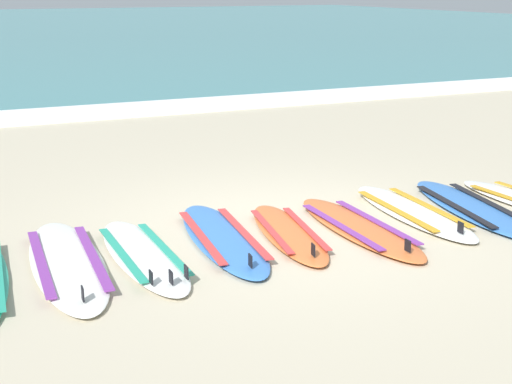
{
  "coord_description": "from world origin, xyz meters",
  "views": [
    {
      "loc": [
        -3.5,
        -6.75,
        2.45
      ],
      "look_at": [
        -0.11,
        0.55,
        0.25
      ],
      "focal_mm": 54.04,
      "sensor_mm": 36.0,
      "label": 1
    }
  ],
  "objects_px": {
    "surfboard_6": "(412,212)",
    "surfboard_7": "(472,207)",
    "surfboard_1": "(67,263)",
    "surfboard_4": "(288,233)",
    "surfboard_2": "(143,255)",
    "surfboard_5": "(359,227)",
    "surfboard_3": "(223,238)"
  },
  "relations": [
    {
      "from": "surfboard_4",
      "to": "surfboard_7",
      "type": "distance_m",
      "value": 2.25
    },
    {
      "from": "surfboard_1",
      "to": "surfboard_7",
      "type": "height_order",
      "value": "same"
    },
    {
      "from": "surfboard_3",
      "to": "surfboard_7",
      "type": "relative_size",
      "value": 0.98
    },
    {
      "from": "surfboard_1",
      "to": "surfboard_5",
      "type": "relative_size",
      "value": 1.11
    },
    {
      "from": "surfboard_1",
      "to": "surfboard_7",
      "type": "relative_size",
      "value": 1.03
    },
    {
      "from": "surfboard_2",
      "to": "surfboard_5",
      "type": "distance_m",
      "value": 2.24
    },
    {
      "from": "surfboard_6",
      "to": "surfboard_7",
      "type": "relative_size",
      "value": 0.94
    },
    {
      "from": "surfboard_3",
      "to": "surfboard_7",
      "type": "height_order",
      "value": "same"
    },
    {
      "from": "surfboard_2",
      "to": "surfboard_3",
      "type": "bearing_deg",
      "value": 9.3
    },
    {
      "from": "surfboard_3",
      "to": "surfboard_6",
      "type": "relative_size",
      "value": 1.04
    },
    {
      "from": "surfboard_5",
      "to": "surfboard_3",
      "type": "bearing_deg",
      "value": 168.92
    },
    {
      "from": "surfboard_4",
      "to": "surfboard_6",
      "type": "relative_size",
      "value": 0.89
    },
    {
      "from": "surfboard_2",
      "to": "surfboard_7",
      "type": "distance_m",
      "value": 3.75
    },
    {
      "from": "surfboard_6",
      "to": "surfboard_1",
      "type": "bearing_deg",
      "value": -179.87
    },
    {
      "from": "surfboard_2",
      "to": "surfboard_5",
      "type": "height_order",
      "value": "same"
    },
    {
      "from": "surfboard_3",
      "to": "surfboard_4",
      "type": "distance_m",
      "value": 0.67
    },
    {
      "from": "surfboard_3",
      "to": "surfboard_6",
      "type": "bearing_deg",
      "value": -1.24
    },
    {
      "from": "surfboard_7",
      "to": "surfboard_4",
      "type": "bearing_deg",
      "value": 178.42
    },
    {
      "from": "surfboard_1",
      "to": "surfboard_5",
      "type": "height_order",
      "value": "same"
    },
    {
      "from": "surfboard_2",
      "to": "surfboard_3",
      "type": "distance_m",
      "value": 0.86
    },
    {
      "from": "surfboard_4",
      "to": "surfboard_6",
      "type": "distance_m",
      "value": 1.56
    },
    {
      "from": "surfboard_2",
      "to": "surfboard_6",
      "type": "xyz_separation_m",
      "value": [
        3.06,
        0.09,
        -0.0
      ]
    },
    {
      "from": "surfboard_2",
      "to": "surfboard_5",
      "type": "bearing_deg",
      "value": -3.42
    },
    {
      "from": "surfboard_3",
      "to": "surfboard_5",
      "type": "height_order",
      "value": "same"
    },
    {
      "from": "surfboard_1",
      "to": "surfboard_4",
      "type": "distance_m",
      "value": 2.18
    },
    {
      "from": "surfboard_2",
      "to": "surfboard_7",
      "type": "height_order",
      "value": "same"
    },
    {
      "from": "surfboard_1",
      "to": "surfboard_7",
      "type": "xyz_separation_m",
      "value": [
        4.43,
        -0.14,
        0.0
      ]
    },
    {
      "from": "surfboard_4",
      "to": "surfboard_5",
      "type": "bearing_deg",
      "value": -10.94
    },
    {
      "from": "surfboard_3",
      "to": "surfboard_6",
      "type": "distance_m",
      "value": 2.22
    },
    {
      "from": "surfboard_1",
      "to": "surfboard_2",
      "type": "xyz_separation_m",
      "value": [
        0.68,
        -0.08,
        0.0
      ]
    },
    {
      "from": "surfboard_6",
      "to": "surfboard_7",
      "type": "height_order",
      "value": "same"
    },
    {
      "from": "surfboard_2",
      "to": "surfboard_4",
      "type": "distance_m",
      "value": 1.5
    }
  ]
}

